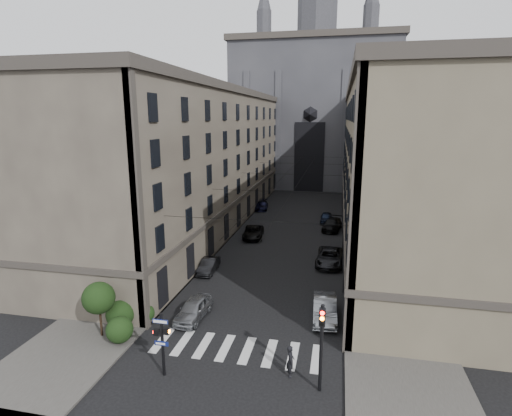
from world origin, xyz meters
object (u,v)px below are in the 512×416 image
Objects in this scene: car_left_far at (262,205)px; car_right_midnear at (330,257)px; car_right_midfar at (332,224)px; gothic_tower at (314,104)px; traffic_light_right at (321,338)px; car_left_near at (194,309)px; car_right_far at (326,218)px; pedestrian at (290,361)px; car_left_midnear at (209,266)px; car_left_midfar at (253,232)px; pedestrian_signal_left at (162,340)px; car_right_near at (325,309)px.

car_right_midnear is at bearing -70.27° from car_left_far.
car_right_midnear is 1.07× the size of car_right_midfar.
gothic_tower is 11.15× the size of traffic_light_right.
car_left_near reaches higher than car_right_far.
pedestrian is (8.02, -5.34, 0.20)m from car_left_near.
car_left_midfar is (1.86, 12.19, 0.06)m from car_left_midnear.
car_right_far is 36.21m from pedestrian.
car_left_midfar is at bearing 91.39° from pedestrian_signal_left.
car_left_near is 1.10× the size of car_left_midnear.
car_right_near is 1.19× the size of car_right_far.
gothic_tower is 10.17× the size of car_right_midnear.
traffic_light_right is 1.16× the size of car_left_near.
pedestrian is at bearing 11.55° from pedestrian_signal_left.
pedestrian is at bearing -83.66° from car_left_far.
traffic_light_right is 1.05× the size of car_right_near.
traffic_light_right is 1.25× the size of car_right_far.
car_left_midnear is at bearing -105.38° from car_left_midfar.
car_right_far is at bearing -37.13° from car_left_far.
car_left_midfar is (-0.69, 28.16, -1.60)m from pedestrian_signal_left.
pedestrian_signal_left reaches higher than pedestrian.
pedestrian_signal_left is 0.77× the size of car_left_midfar.
car_right_midfar is (-0.08, 33.40, -2.51)m from traffic_light_right.
gothic_tower is 43.49m from car_right_midfar.
traffic_light_right is (9.11, 0.42, 0.97)m from pedestrian_signal_left.
car_left_midnear is (-6.06, -57.49, -17.13)m from gothic_tower.
car_right_near is 11.72m from car_right_midnear.
car_right_midfar is at bearing -76.26° from car_right_far.
car_left_midfar is at bearing 93.58° from car_left_near.
car_right_near reaches higher than car_left_far.
car_left_midfar is (-4.20, -45.30, -17.08)m from gothic_tower.
car_left_near is 16.85m from car_right_midnear.
car_left_near is (-9.80, 6.42, -2.53)m from traffic_light_right.
traffic_light_right is at bearing -85.62° from gothic_tower.
car_right_midnear reaches higher than car_right_far.
traffic_light_right reaches higher than car_right_midnear.
car_left_midnear is 17.52m from pedestrian.
gothic_tower is 14.34× the size of car_left_midnear.
pedestrian_signal_left is 0.99× the size of car_left_midnear.
car_right_far is (-0.95, 17.11, -0.08)m from car_right_midnear.
car_left_near is 21.32m from car_left_midfar.
car_right_midfar is at bearing -12.15° from pedestrian.
gothic_tower reaches higher than car_right_near.
car_left_midnear is 0.82× the size of car_right_near.
car_right_midfar is at bearing 86.91° from car_right_near.
pedestrian_signal_left is 0.70× the size of car_right_midnear.
car_left_midfar reaches higher than car_left_midnear.
car_right_far is (-0.92, 3.88, -0.06)m from car_right_midfar.
car_right_near reaches higher than car_right_midnear.
pedestrian_signal_left is at bearing -80.69° from car_left_near.
traffic_light_right reaches higher than car_right_near.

